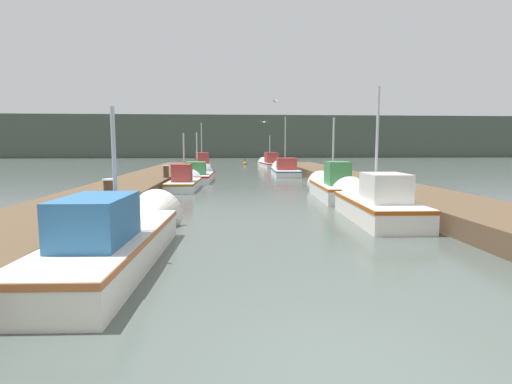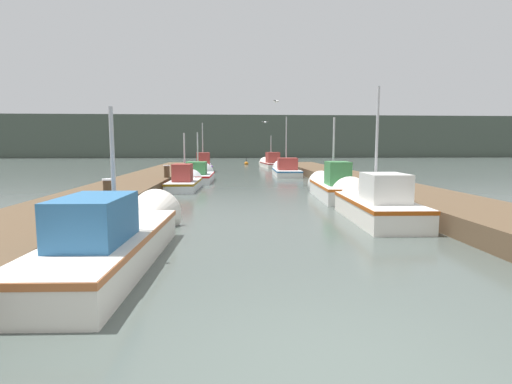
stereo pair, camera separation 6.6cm
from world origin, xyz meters
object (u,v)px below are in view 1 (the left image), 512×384
(fishing_boat_1, at_px, (371,203))
(fishing_boat_5, at_px, (284,170))
(fishing_boat_0, at_px, (123,235))
(fishing_boat_4, at_px, (198,175))
(fishing_boat_6, at_px, (202,165))
(seagull_1, at_px, (264,122))
(fishing_boat_2, at_px, (331,186))
(seagull_lead, at_px, (276,101))
(mooring_piling_0, at_px, (166,176))
(mooring_piling_1, at_px, (110,205))
(channel_buoy, at_px, (245,164))
(fishing_boat_7, at_px, (269,163))
(fishing_boat_3, at_px, (185,182))

(fishing_boat_1, relative_size, fishing_boat_5, 0.88)
(fishing_boat_0, xyz_separation_m, fishing_boat_4, (0.19, 16.84, -0.07))
(fishing_boat_5, distance_m, fishing_boat_6, 8.08)
(fishing_boat_4, bearing_deg, seagull_1, 48.95)
(fishing_boat_2, distance_m, seagull_lead, 6.84)
(mooring_piling_0, bearing_deg, seagull_1, 56.88)
(fishing_boat_1, xyz_separation_m, mooring_piling_1, (-7.39, -1.48, 0.23))
(fishing_boat_2, height_order, fishing_boat_5, fishing_boat_5)
(fishing_boat_4, distance_m, channel_buoy, 20.89)
(fishing_boat_2, bearing_deg, fishing_boat_4, 130.21)
(fishing_boat_5, xyz_separation_m, mooring_piling_1, (-7.21, -19.25, 0.31))
(fishing_boat_1, height_order, fishing_boat_5, fishing_boat_5)
(fishing_boat_5, xyz_separation_m, seagull_lead, (-1.61, -7.82, 4.18))
(fishing_boat_6, relative_size, mooring_piling_0, 4.39)
(fishing_boat_4, xyz_separation_m, channel_buoy, (3.76, 20.55, -0.22))
(fishing_boat_6, bearing_deg, seagull_1, -48.76)
(seagull_1, bearing_deg, fishing_boat_0, 52.34)
(channel_buoy, distance_m, seagull_lead, 23.95)
(fishing_boat_0, xyz_separation_m, mooring_piling_0, (-1.12, 12.84, 0.17))
(fishing_boat_6, height_order, channel_buoy, fishing_boat_6)
(fishing_boat_0, distance_m, fishing_boat_7, 32.47)
(mooring_piling_0, xyz_separation_m, mooring_piling_1, (0.16, -10.43, 0.08))
(fishing_boat_4, bearing_deg, seagull_lead, -32.49)
(fishing_boat_2, bearing_deg, channel_buoy, 97.69)
(fishing_boat_0, bearing_deg, fishing_boat_6, 92.63)
(fishing_boat_0, distance_m, mooring_piling_0, 12.89)
(fishing_boat_1, xyz_separation_m, fishing_boat_6, (-6.64, 22.64, 0.06))
(fishing_boat_4, bearing_deg, fishing_boat_1, -62.87)
(fishing_boat_4, height_order, seagull_lead, seagull_lead)
(fishing_boat_1, xyz_separation_m, mooring_piling_0, (-7.56, 8.95, 0.15))
(fishing_boat_2, bearing_deg, mooring_piling_0, 153.93)
(fishing_boat_7, bearing_deg, fishing_boat_4, -117.29)
(channel_buoy, height_order, seagull_1, seagull_1)
(fishing_boat_4, relative_size, mooring_piling_0, 4.28)
(fishing_boat_2, distance_m, fishing_boat_5, 12.99)
(fishing_boat_0, relative_size, seagull_lead, 12.18)
(fishing_boat_5, distance_m, seagull_lead, 9.01)
(fishing_boat_4, bearing_deg, fishing_boat_7, 69.79)
(seagull_lead, height_order, seagull_1, seagull_lead)
(fishing_boat_6, distance_m, fishing_boat_7, 8.30)
(fishing_boat_7, distance_m, seagull_1, 10.75)
(mooring_piling_0, bearing_deg, fishing_boat_1, -49.82)
(channel_buoy, bearing_deg, fishing_boat_6, -110.94)
(fishing_boat_1, relative_size, mooring_piling_1, 3.92)
(fishing_boat_7, xyz_separation_m, mooring_piling_0, (-7.26, -19.04, 0.15))
(fishing_boat_3, relative_size, fishing_boat_5, 0.76)
(fishing_boat_6, bearing_deg, fishing_boat_7, 35.23)
(fishing_boat_1, bearing_deg, fishing_boat_6, 108.37)
(fishing_boat_2, xyz_separation_m, fishing_boat_5, (-0.19, 12.99, -0.08))
(fishing_boat_1, relative_size, seagull_lead, 9.89)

